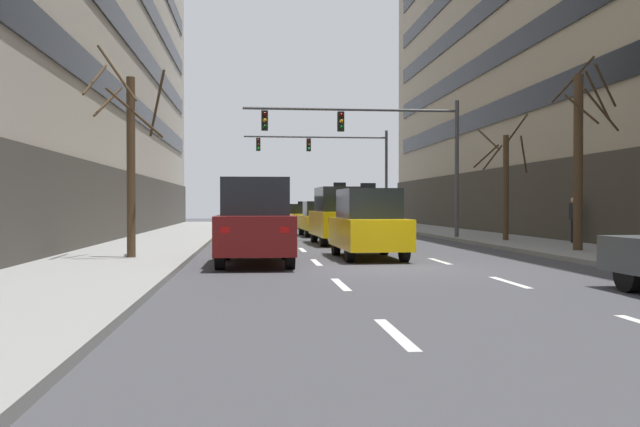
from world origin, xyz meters
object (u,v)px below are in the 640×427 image
(traffic_signal_1, at_px, (337,157))
(street_tree_1, at_px, (579,157))
(street_tree_0, at_px, (130,156))
(taxi_driving_0, at_px, (368,224))
(car_driving_2, at_px, (253,213))
(taxi_driving_3, at_px, (340,216))
(taxi_driving_4, at_px, (301,216))
(street_tree_2, at_px, (505,181))
(taxi_driving_6, at_px, (321,219))
(car_driving_1, at_px, (256,222))
(taxi_driving_5, at_px, (252,219))
(pedestrian_0, at_px, (574,216))
(traffic_signal_0, at_px, (381,138))

(traffic_signal_1, relative_size, street_tree_1, 1.55)
(traffic_signal_1, height_order, street_tree_0, traffic_signal_1)
(taxi_driving_0, distance_m, car_driving_2, 21.43)
(taxi_driving_0, xyz_separation_m, car_driving_2, (-3.26, 21.18, 0.03))
(taxi_driving_3, relative_size, street_tree_1, 0.76)
(taxi_driving_3, xyz_separation_m, traffic_signal_1, (2.15, 18.02, 3.60))
(car_driving_2, xyz_separation_m, taxi_driving_4, (3.21, 4.98, -0.24))
(street_tree_2, bearing_deg, street_tree_1, -89.56)
(traffic_signal_1, bearing_deg, car_driving_2, -145.87)
(traffic_signal_1, relative_size, street_tree_2, 1.90)
(taxi_driving_3, relative_size, street_tree_0, 0.83)
(taxi_driving_6, relative_size, traffic_signal_1, 0.49)
(car_driving_1, height_order, taxi_driving_5, car_driving_1)
(street_tree_2, height_order, pedestrian_0, street_tree_2)
(taxi_driving_0, xyz_separation_m, street_tree_2, (6.69, 6.71, 1.51))
(traffic_signal_1, height_order, street_tree_2, traffic_signal_1)
(car_driving_1, relative_size, pedestrian_0, 2.74)
(car_driving_1, distance_m, traffic_signal_1, 27.30)
(street_tree_0, distance_m, street_tree_1, 13.41)
(taxi_driving_0, distance_m, traffic_signal_1, 25.28)
(taxi_driving_6, relative_size, pedestrian_0, 2.75)
(taxi_driving_5, bearing_deg, street_tree_2, 4.74)
(car_driving_1, xyz_separation_m, traffic_signal_0, (5.44, 11.02, 3.34))
(street_tree_1, bearing_deg, car_driving_1, -167.00)
(pedestrian_0, bearing_deg, traffic_signal_0, 141.64)
(traffic_signal_1, bearing_deg, pedestrian_0, -73.07)
(car_driving_1, distance_m, taxi_driving_4, 27.95)
(car_driving_2, height_order, street_tree_2, street_tree_2)
(street_tree_1, bearing_deg, pedestrian_0, 65.63)
(taxi_driving_4, xyz_separation_m, taxi_driving_6, (0.10, -12.41, 0.06))
(car_driving_1, xyz_separation_m, taxi_driving_3, (3.32, 8.49, 0.00))
(taxi_driving_4, relative_size, street_tree_2, 0.86)
(car_driving_1, distance_m, taxi_driving_3, 9.11)
(taxi_driving_3, xyz_separation_m, street_tree_2, (6.62, -0.18, 1.40))
(taxi_driving_0, xyz_separation_m, car_driving_1, (-3.24, -1.60, 0.11))
(street_tree_2, relative_size, pedestrian_0, 2.97)
(street_tree_0, distance_m, street_tree_2, 15.23)
(taxi_driving_0, bearing_deg, pedestrian_0, 27.93)
(taxi_driving_6, bearing_deg, street_tree_0, -114.65)
(taxi_driving_4, relative_size, pedestrian_0, 2.56)
(taxi_driving_3, height_order, street_tree_0, street_tree_0)
(taxi_driving_3, distance_m, traffic_signal_0, 4.70)
(traffic_signal_1, height_order, pedestrian_0, traffic_signal_1)
(taxi_driving_0, relative_size, street_tree_0, 0.74)
(car_driving_1, height_order, traffic_signal_1, traffic_signal_1)
(taxi_driving_5, height_order, traffic_signal_0, traffic_signal_0)
(car_driving_2, relative_size, traffic_signal_1, 0.45)
(taxi_driving_3, distance_m, pedestrian_0, 8.71)
(taxi_driving_4, xyz_separation_m, taxi_driving_5, (-3.31, -20.29, 0.23))
(taxi_driving_3, bearing_deg, street_tree_1, -42.85)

